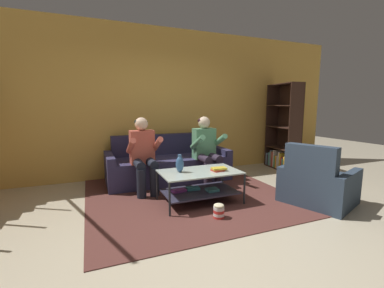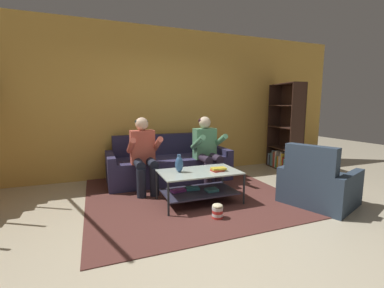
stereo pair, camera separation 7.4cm
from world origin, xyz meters
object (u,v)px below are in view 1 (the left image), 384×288
at_px(couch, 168,165).
at_px(bookshelf, 283,140).
at_px(armchair, 317,184).
at_px(popcorn_tub, 219,211).
at_px(person_seated_right, 207,148).
at_px(coffee_table, 199,182).
at_px(person_seated_left, 144,152).
at_px(book_stack, 218,169).
at_px(vase, 180,164).

height_order(couch, bookshelf, bookshelf).
distance_m(armchair, popcorn_tub, 1.56).
bearing_deg(person_seated_right, coffee_table, -122.02).
bearing_deg(couch, person_seated_left, -136.79).
bearing_deg(popcorn_tub, person_seated_left, 115.78).
height_order(book_stack, popcorn_tub, book_stack).
xyz_separation_m(couch, person_seated_left, (-0.56, -0.52, 0.37)).
relative_size(bookshelf, armchair, 1.67).
height_order(person_seated_right, coffee_table, person_seated_right).
distance_m(person_seated_left, armchair, 2.63).
bearing_deg(popcorn_tub, coffee_table, 90.52).
xyz_separation_m(vase, book_stack, (0.54, -0.14, -0.09)).
xyz_separation_m(person_seated_right, popcorn_tub, (-0.46, -1.34, -0.56)).
relative_size(coffee_table, armchair, 1.01).
height_order(book_stack, bookshelf, bookshelf).
bearing_deg(bookshelf, coffee_table, -155.27).
relative_size(person_seated_right, coffee_table, 1.07).
height_order(person_seated_left, bookshelf, bookshelf).
relative_size(couch, vase, 8.80).
height_order(couch, armchair, armchair).
bearing_deg(bookshelf, popcorn_tub, -145.23).
relative_size(bookshelf, popcorn_tub, 9.76).
relative_size(couch, person_seated_right, 1.86).
bearing_deg(popcorn_tub, book_stack, 63.08).
height_order(person_seated_right, vase, person_seated_right).
bearing_deg(person_seated_left, couch, 43.21).
bearing_deg(armchair, person_seated_left, 147.20).
xyz_separation_m(person_seated_right, coffee_table, (-0.47, -0.75, -0.36)).
height_order(coffee_table, vase, vase).
bearing_deg(vase, couch, 81.12).
bearing_deg(person_seated_right, vase, -137.03).
height_order(armchair, popcorn_tub, armchair).
distance_m(vase, book_stack, 0.56).
height_order(vase, bookshelf, bookshelf).
height_order(bookshelf, armchair, bookshelf).
xyz_separation_m(bookshelf, armchair, (-1.00, -1.83, -0.37)).
bearing_deg(coffee_table, person_seated_left, 130.58).
xyz_separation_m(couch, book_stack, (0.35, -1.36, 0.20)).
distance_m(person_seated_left, popcorn_tub, 1.59).
distance_m(book_stack, bookshelf, 2.61).
bearing_deg(person_seated_left, vase, -62.27).
bearing_deg(couch, person_seated_right, -43.23).
distance_m(couch, vase, 1.27).
bearing_deg(couch, armchair, -49.78).
relative_size(couch, book_stack, 10.31).
height_order(person_seated_right, book_stack, person_seated_right).
distance_m(couch, person_seated_right, 0.85).
xyz_separation_m(couch, bookshelf, (2.63, -0.10, 0.36)).
xyz_separation_m(couch, person_seated_right, (0.56, -0.52, 0.37)).
xyz_separation_m(book_stack, popcorn_tub, (-0.26, -0.50, -0.39)).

